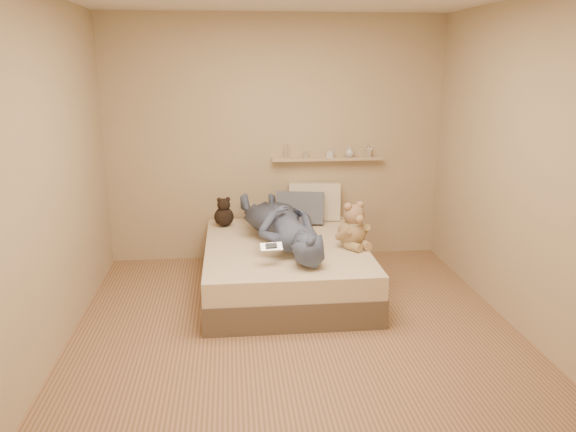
{
  "coord_description": "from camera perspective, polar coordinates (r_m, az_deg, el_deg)",
  "views": [
    {
      "loc": [
        -0.49,
        -4.08,
        2.1
      ],
      "look_at": [
        0.0,
        0.65,
        0.8
      ],
      "focal_mm": 35.0,
      "sensor_mm": 36.0,
      "label": 1
    }
  ],
  "objects": [
    {
      "name": "game_console",
      "position": [
        4.7,
        -1.71,
        -3.16
      ],
      "size": [
        0.19,
        0.1,
        0.06
      ],
      "color": "#AEAFB5",
      "rests_on": "bed"
    },
    {
      "name": "dark_plush",
      "position": [
        5.86,
        -6.53,
        0.23
      ],
      "size": [
        0.2,
        0.2,
        0.31
      ],
      "color": "black",
      "rests_on": "bed"
    },
    {
      "name": "bed",
      "position": [
        5.37,
        -0.31,
        -5.15
      ],
      "size": [
        1.5,
        1.9,
        0.45
      ],
      "color": "brown",
      "rests_on": "floor"
    },
    {
      "name": "person",
      "position": [
        5.25,
        -0.74,
        -0.76
      ],
      "size": [
        0.96,
        1.74,
        0.39
      ],
      "primitive_type": "imported",
      "rotation": [
        0.0,
        0.0,
        3.37
      ],
      "color": "#3E4C62",
      "rests_on": "bed"
    },
    {
      "name": "wall_shelf",
      "position": [
        6.09,
        4.02,
        5.82
      ],
      "size": [
        1.2,
        0.12,
        0.03
      ],
      "primitive_type": "cube",
      "color": "tan",
      "rests_on": "wall_back"
    },
    {
      "name": "pillow_cream",
      "position": [
        6.08,
        2.69,
        1.49
      ],
      "size": [
        0.57,
        0.26,
        0.42
      ],
      "primitive_type": "cube",
      "rotation": [
        -0.12,
        0.0,
        -0.1
      ],
      "color": "beige",
      "rests_on": "bed"
    },
    {
      "name": "teddy_bear",
      "position": [
        5.2,
        6.63,
        -1.26
      ],
      "size": [
        0.34,
        0.35,
        0.43
      ],
      "color": "#927350",
      "rests_on": "bed"
    },
    {
      "name": "shelf_bottles",
      "position": [
        6.11,
        5.51,
        6.49
      ],
      "size": [
        0.95,
        0.14,
        0.15
      ],
      "color": "white",
      "rests_on": "wall_shelf"
    },
    {
      "name": "room",
      "position": [
        4.18,
        0.92,
        4.27
      ],
      "size": [
        3.8,
        3.8,
        3.8
      ],
      "color": "#9F7452",
      "rests_on": "ground"
    },
    {
      "name": "pillow_grey",
      "position": [
        5.93,
        1.24,
        0.85
      ],
      "size": [
        0.53,
        0.31,
        0.36
      ],
      "primitive_type": "cube",
      "rotation": [
        -0.25,
        0.0,
        -0.19
      ],
      "color": "slate",
      "rests_on": "bed"
    }
  ]
}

